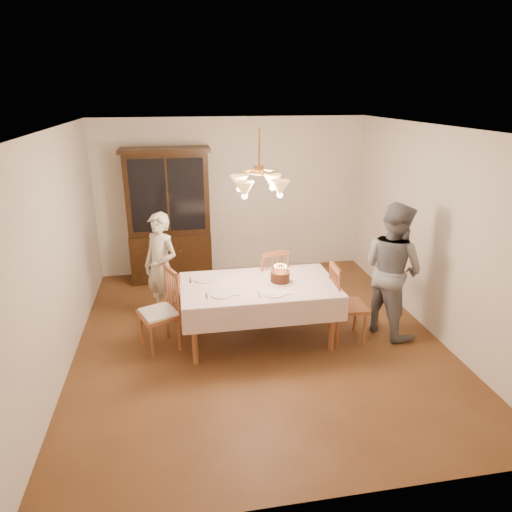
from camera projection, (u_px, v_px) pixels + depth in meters
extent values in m
plane|color=#522F17|center=(259.00, 338.00, 5.84)|extent=(5.00, 5.00, 0.00)
plane|color=white|center=(259.00, 128.00, 4.95)|extent=(5.00, 5.00, 0.00)
plane|color=silver|center=(232.00, 197.00, 7.71)|extent=(4.50, 0.00, 4.50)
plane|color=silver|center=(325.00, 355.00, 3.08)|extent=(4.50, 0.00, 4.50)
plane|color=silver|center=(59.00, 253.00, 5.03)|extent=(0.00, 5.00, 5.00)
plane|color=silver|center=(434.00, 232.00, 5.76)|extent=(0.00, 5.00, 5.00)
cube|color=brown|center=(259.00, 286.00, 5.59)|extent=(1.80, 1.00, 0.04)
cube|color=white|center=(259.00, 284.00, 5.58)|extent=(1.90, 1.10, 0.01)
cylinder|color=brown|center=(195.00, 336.00, 5.19)|extent=(0.07, 0.07, 0.71)
cylinder|color=brown|center=(332.00, 324.00, 5.46)|extent=(0.07, 0.07, 0.71)
cylinder|color=brown|center=(192.00, 304.00, 5.97)|extent=(0.07, 0.07, 0.71)
cylinder|color=brown|center=(312.00, 295.00, 6.24)|extent=(0.07, 0.07, 0.71)
cube|color=black|center=(172.00, 256.00, 7.59)|extent=(1.30, 0.50, 0.80)
cube|color=black|center=(168.00, 193.00, 7.28)|extent=(1.30, 0.40, 1.30)
cube|color=black|center=(167.00, 195.00, 7.10)|extent=(1.14, 0.01, 1.14)
cube|color=black|center=(165.00, 150.00, 7.00)|extent=(1.38, 0.54, 0.06)
cube|color=brown|center=(269.00, 285.00, 6.32)|extent=(0.53, 0.52, 0.05)
cube|color=brown|center=(275.00, 254.00, 5.98)|extent=(0.40, 0.14, 0.06)
cylinder|color=brown|center=(274.00, 293.00, 6.61)|extent=(0.04, 0.04, 0.43)
cylinder|color=brown|center=(252.00, 298.00, 6.47)|extent=(0.04, 0.04, 0.43)
cylinder|color=brown|center=(285.00, 303.00, 6.32)|extent=(0.04, 0.04, 0.43)
cylinder|color=brown|center=(262.00, 308.00, 6.18)|extent=(0.04, 0.04, 0.43)
cube|color=brown|center=(159.00, 315.00, 5.48)|extent=(0.56, 0.57, 0.05)
cube|color=brown|center=(171.00, 271.00, 5.40)|extent=(0.19, 0.38, 0.06)
cylinder|color=brown|center=(142.00, 329.00, 5.61)|extent=(0.04, 0.04, 0.43)
cylinder|color=brown|center=(152.00, 342.00, 5.33)|extent=(0.04, 0.04, 0.43)
cylinder|color=brown|center=(168.00, 322.00, 5.79)|extent=(0.04, 0.04, 0.43)
cylinder|color=brown|center=(179.00, 334.00, 5.50)|extent=(0.04, 0.04, 0.43)
cube|color=silver|center=(159.00, 312.00, 5.47)|extent=(0.50, 0.51, 0.03)
cube|color=brown|center=(348.00, 306.00, 5.69)|extent=(0.44, 0.46, 0.05)
cube|color=brown|center=(336.00, 268.00, 5.49)|extent=(0.06, 0.40, 0.06)
cylinder|color=brown|center=(364.00, 329.00, 5.62)|extent=(0.04, 0.04, 0.43)
cylinder|color=brown|center=(355.00, 316.00, 5.96)|extent=(0.04, 0.04, 0.43)
cylinder|color=brown|center=(338.00, 331.00, 5.58)|extent=(0.04, 0.04, 0.43)
cylinder|color=brown|center=(330.00, 317.00, 5.92)|extent=(0.04, 0.04, 0.43)
imported|color=beige|center=(161.00, 267.00, 6.14)|extent=(0.64, 0.63, 1.50)
imported|color=slate|center=(392.00, 269.00, 5.75)|extent=(0.93, 1.03, 1.73)
cylinder|color=white|center=(280.00, 282.00, 5.62)|extent=(0.30, 0.30, 0.01)
cylinder|color=#34170B|center=(280.00, 276.00, 5.60)|extent=(0.24, 0.24, 0.13)
cylinder|color=#598CD8|center=(286.00, 269.00, 5.58)|extent=(0.01, 0.01, 0.07)
sphere|color=#FFB23F|center=(286.00, 266.00, 5.56)|extent=(0.01, 0.01, 0.01)
cylinder|color=pink|center=(285.00, 268.00, 5.60)|extent=(0.01, 0.01, 0.07)
sphere|color=#FFB23F|center=(285.00, 265.00, 5.59)|extent=(0.01, 0.01, 0.01)
cylinder|color=#EACC66|center=(283.00, 267.00, 5.62)|extent=(0.01, 0.01, 0.07)
sphere|color=#FFB23F|center=(283.00, 264.00, 5.61)|extent=(0.01, 0.01, 0.01)
cylinder|color=#598CD8|center=(280.00, 267.00, 5.63)|extent=(0.01, 0.01, 0.07)
sphere|color=#FFB23F|center=(280.00, 264.00, 5.62)|extent=(0.01, 0.01, 0.01)
cylinder|color=pink|center=(278.00, 267.00, 5.63)|extent=(0.01, 0.01, 0.07)
sphere|color=#FFB23F|center=(278.00, 264.00, 5.61)|extent=(0.01, 0.01, 0.01)
cylinder|color=#EACC66|center=(276.00, 268.00, 5.61)|extent=(0.01, 0.01, 0.07)
sphere|color=#FFB23F|center=(276.00, 265.00, 5.59)|extent=(0.01, 0.01, 0.01)
cylinder|color=#598CD8|center=(275.00, 268.00, 5.58)|extent=(0.01, 0.01, 0.07)
sphere|color=#FFB23F|center=(275.00, 265.00, 5.57)|extent=(0.01, 0.01, 0.01)
cylinder|color=pink|center=(275.00, 269.00, 5.55)|extent=(0.01, 0.01, 0.07)
sphere|color=#FFB23F|center=(275.00, 266.00, 5.54)|extent=(0.01, 0.01, 0.01)
cylinder|color=#EACC66|center=(276.00, 270.00, 5.53)|extent=(0.01, 0.01, 0.07)
sphere|color=#FFB23F|center=(276.00, 267.00, 5.51)|extent=(0.01, 0.01, 0.01)
cylinder|color=#598CD8|center=(278.00, 271.00, 5.51)|extent=(0.01, 0.01, 0.07)
sphere|color=#FFB23F|center=(278.00, 268.00, 5.49)|extent=(0.01, 0.01, 0.01)
cylinder|color=pink|center=(280.00, 271.00, 5.50)|extent=(0.01, 0.01, 0.07)
sphere|color=#FFB23F|center=(280.00, 268.00, 5.48)|extent=(0.01, 0.01, 0.01)
cylinder|color=#EACC66|center=(283.00, 271.00, 5.50)|extent=(0.01, 0.01, 0.07)
sphere|color=#FFB23F|center=(283.00, 268.00, 5.49)|extent=(0.01, 0.01, 0.01)
cylinder|color=#598CD8|center=(285.00, 270.00, 5.52)|extent=(0.01, 0.01, 0.07)
sphere|color=#FFB23F|center=(285.00, 267.00, 5.51)|extent=(0.01, 0.01, 0.01)
cylinder|color=pink|center=(286.00, 270.00, 5.55)|extent=(0.01, 0.01, 0.07)
sphere|color=#FFB23F|center=(286.00, 266.00, 5.53)|extent=(0.01, 0.01, 0.01)
cylinder|color=white|center=(222.00, 294.00, 5.27)|extent=(0.25, 0.25, 0.02)
cube|color=silver|center=(207.00, 296.00, 5.24)|extent=(0.01, 0.16, 0.01)
cube|color=silver|center=(236.00, 294.00, 5.30)|extent=(0.10, 0.10, 0.01)
cylinder|color=white|center=(274.00, 293.00, 5.30)|extent=(0.26, 0.26, 0.02)
cube|color=silver|center=(259.00, 295.00, 5.28)|extent=(0.01, 0.16, 0.01)
cube|color=silver|center=(288.00, 292.00, 5.33)|extent=(0.10, 0.10, 0.01)
cylinder|color=white|center=(205.00, 279.00, 5.69)|extent=(0.27, 0.27, 0.02)
cube|color=silver|center=(190.00, 281.00, 5.67)|extent=(0.01, 0.16, 0.01)
cube|color=silver|center=(219.00, 278.00, 5.72)|extent=(0.10, 0.10, 0.01)
cylinder|color=#BF8C3F|center=(259.00, 147.00, 5.02)|extent=(0.02, 0.02, 0.40)
cylinder|color=#BF8C3F|center=(259.00, 170.00, 5.11)|extent=(0.12, 0.12, 0.10)
cone|color=#D8994C|center=(273.00, 182.00, 5.38)|extent=(0.22, 0.22, 0.18)
sphere|color=#FFD899|center=(272.00, 188.00, 5.41)|extent=(0.07, 0.07, 0.07)
cone|color=#D8994C|center=(239.00, 183.00, 5.32)|extent=(0.22, 0.22, 0.18)
sphere|color=#FFD899|center=(239.00, 189.00, 5.34)|extent=(0.07, 0.07, 0.07)
cone|color=#D8994C|center=(244.00, 190.00, 4.95)|extent=(0.22, 0.22, 0.18)
sphere|color=#FFD899|center=(244.00, 196.00, 4.98)|extent=(0.07, 0.07, 0.07)
cone|color=#D8994C|center=(280.00, 189.00, 5.02)|extent=(0.22, 0.22, 0.18)
sphere|color=#FFD899|center=(280.00, 195.00, 5.04)|extent=(0.07, 0.07, 0.07)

